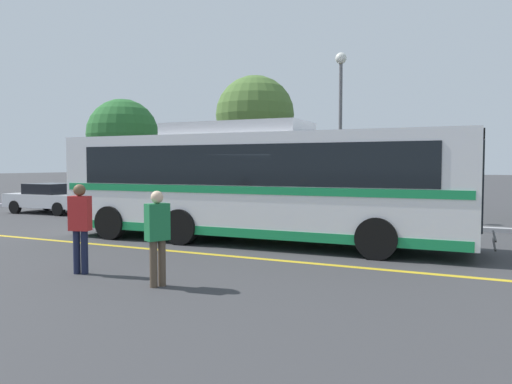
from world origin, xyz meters
name	(u,v)px	position (x,y,z in m)	size (l,w,h in m)	color
ground_plane	(247,242)	(0.00, 0.00, 0.00)	(220.00, 220.00, 0.00)	#38383A
lane_strip_0	(218,255)	(0.26, -2.15, 0.00)	(0.20, 31.72, 0.01)	gold
curb_strip	(316,221)	(0.26, 5.43, 0.07)	(39.72, 0.36, 0.15)	#99999E
transit_bus	(256,181)	(0.24, 0.05, 1.75)	(12.09, 2.90, 3.42)	white
parked_car_0	(52,198)	(-12.05, 3.96, 0.70)	(4.27, 2.14, 1.37)	silver
parked_car_1	(148,200)	(-6.64, 4.03, 0.76)	(4.40, 2.02, 1.51)	#4C3823
parked_car_2	(300,205)	(0.07, 4.19, 0.77)	(4.74, 1.88, 1.53)	olive
pedestrian_0	(157,232)	(0.85, -5.39, 1.00)	(0.38, 0.47, 1.76)	brown
pedestrian_1	(80,222)	(-1.22, -5.19, 1.06)	(0.47, 0.33, 1.83)	#191E38
street_lamp	(341,106)	(0.76, 6.91, 4.57)	(0.45, 0.45, 6.71)	#59595E
tree_1	(123,135)	(-12.91, 9.94, 3.95)	(4.07, 4.07, 6.00)	#513823
tree_2	(255,115)	(-4.03, 8.98, 4.60)	(3.76, 3.76, 6.49)	#513823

